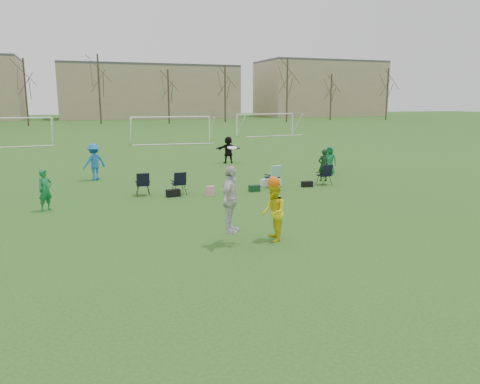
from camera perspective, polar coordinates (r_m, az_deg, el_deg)
name	(u,v)px	position (r m, az deg, el deg)	size (l,w,h in m)	color
ground	(261,246)	(12.83, 2.57, -6.62)	(260.00, 260.00, 0.00)	#23541A
fielder_green_near	(45,190)	(18.08, -22.66, 0.21)	(0.55, 0.36, 1.51)	#14723B
fielder_blue	(94,162)	(24.27, -17.36, 3.51)	(1.17, 0.67, 1.81)	blue
fielder_green_far	(330,160)	(25.39, 10.87, 3.80)	(0.74, 0.48, 1.52)	#136F3C
fielder_black	(228,150)	(29.59, -1.44, 5.17)	(1.57, 0.50, 1.69)	black
center_contest	(251,205)	(12.88, 1.38, -1.60)	(2.15, 1.16, 2.69)	silver
sideline_setup	(250,178)	(20.85, 1.18, 1.75)	(9.06, 1.53, 1.67)	#0E3516
goal_left	(6,124)	(45.66, -26.59, 7.46)	(7.39, 0.76, 2.46)	white
goal_mid	(171,122)	(44.20, -8.43, 8.42)	(7.40, 0.63, 2.46)	white
goal_right	(265,118)	(53.48, 3.13, 8.97)	(7.35, 1.14, 2.46)	white
tree_line	(102,93)	(81.31, -16.52, 11.49)	(110.28, 3.28, 11.40)	#382B21
building_row	(125,91)	(107.92, -13.88, 11.89)	(126.00, 16.00, 13.00)	tan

